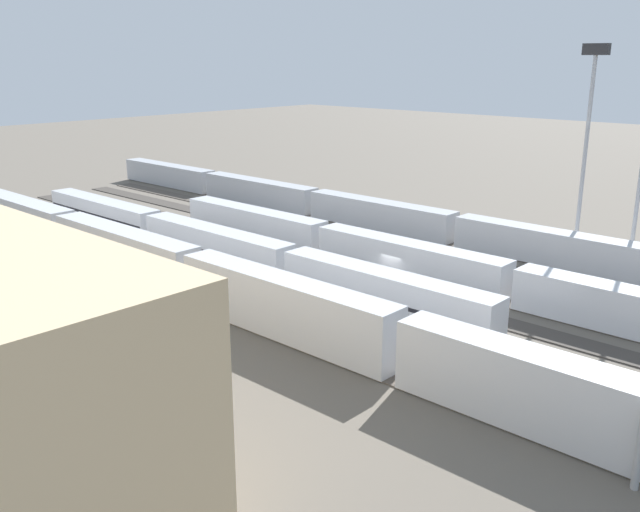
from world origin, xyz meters
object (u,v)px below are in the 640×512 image
object	(u,v)px
train_on_track_5	(216,245)
train_on_track_0	(448,227)
light_mast_2	(588,124)
train_on_track_7	(194,276)
train_on_track_3	(500,280)

from	to	relation	value
train_on_track_5	train_on_track_0	distance (m)	29.13
train_on_track_0	light_mast_2	distance (m)	20.54
train_on_track_5	train_on_track_7	size ratio (longest dim) A/B	0.75
train_on_track_3	train_on_track_5	bearing A→B (deg)	18.26
train_on_track_0	light_mast_2	xyz separation A→B (m)	(-15.24, -2.76, 13.49)
light_mast_2	train_on_track_0	bearing A→B (deg)	10.25
train_on_track_3	train_on_track_7	world-z (taller)	train_on_track_7
train_on_track_5	train_on_track_7	world-z (taller)	train_on_track_7
train_on_track_0	light_mast_2	size ratio (longest dim) A/B	5.80
train_on_track_7	train_on_track_0	size ratio (longest dim) A/B	0.69
train_on_track_5	train_on_track_3	xyz separation A→B (m)	(-30.31, -10.00, 0.09)
train_on_track_7	train_on_track_3	bearing A→B (deg)	-136.65
train_on_track_0	train_on_track_7	bearing A→B (deg)	80.53
train_on_track_0	light_mast_2	world-z (taller)	light_mast_2
train_on_track_5	train_on_track_0	size ratio (longest dim) A/B	0.51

